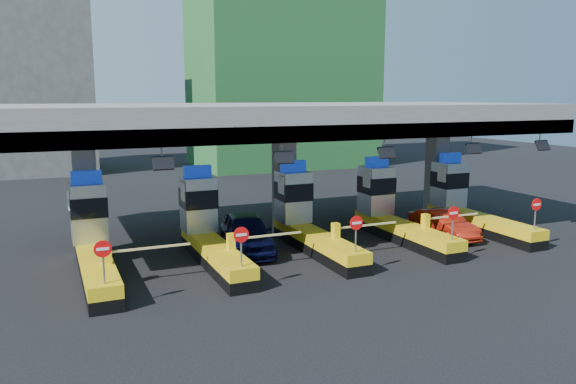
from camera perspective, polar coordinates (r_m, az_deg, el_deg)
name	(u,v)px	position (r m, az deg, el deg)	size (l,w,h in m)	color
ground	(308,248)	(27.83, 2.03, -5.72)	(120.00, 120.00, 0.00)	black
toll_canopy	(285,121)	(29.47, -0.31, 7.24)	(28.00, 12.09, 7.00)	slate
toll_lane_far_left	(92,240)	(25.26, -19.25, -4.60)	(4.43, 8.00, 4.16)	black
toll_lane_left	(207,229)	(26.06, -8.21, -3.72)	(4.43, 8.00, 4.16)	black
toll_lane_center	(306,219)	(27.74, 1.81, -2.80)	(4.43, 8.00, 4.16)	black
toll_lane_right	(391,211)	(30.17, 10.43, -1.93)	(4.43, 8.00, 4.16)	black
toll_lane_far_right	(466,204)	(33.18, 17.63, -1.18)	(4.43, 8.00, 4.16)	black
bg_building_scaffold	(281,32)	(61.30, -0.71, 15.91)	(18.00, 12.00, 28.00)	#1E5926
bg_building_concrete	(13,79)	(60.28, -26.19, 10.27)	(14.00, 10.00, 18.00)	#4C4C49
van	(247,233)	(27.08, -4.23, -4.15)	(2.20, 5.46, 1.86)	black
red_car	(443,224)	(30.77, 15.49, -3.17)	(1.54, 4.42, 1.46)	#B31F0D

